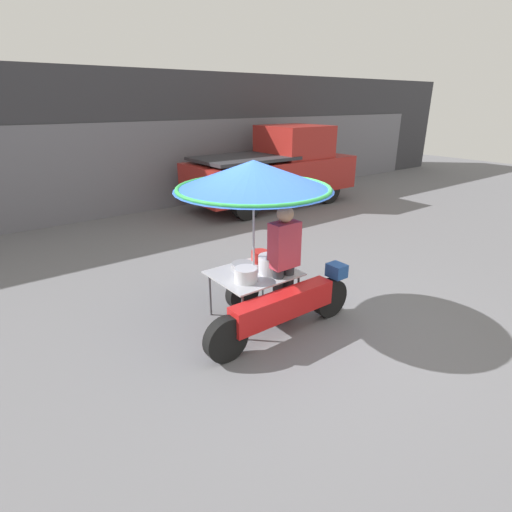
% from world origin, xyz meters
% --- Properties ---
extents(ground_plane, '(36.00, 36.00, 0.00)m').
position_xyz_m(ground_plane, '(0.00, 0.00, 0.00)').
color(ground_plane, slate).
extents(shopfront_building, '(28.00, 2.06, 3.52)m').
position_xyz_m(shopfront_building, '(0.00, 7.74, 1.75)').
color(shopfront_building, '#38383D').
rests_on(shopfront_building, ground).
extents(vendor_motorcycle_cart, '(2.22, 1.95, 2.12)m').
position_xyz_m(vendor_motorcycle_cart, '(-0.20, 0.42, 1.67)').
color(vendor_motorcycle_cart, black).
rests_on(vendor_motorcycle_cart, ground).
extents(vendor_person, '(0.38, 0.22, 1.59)m').
position_xyz_m(vendor_person, '(0.04, 0.16, 0.89)').
color(vendor_person, '#2D2D33').
rests_on(vendor_person, ground).
extents(pickup_truck, '(4.84, 1.83, 2.14)m').
position_xyz_m(pickup_truck, '(4.10, 5.22, 1.01)').
color(pickup_truck, black).
rests_on(pickup_truck, ground).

